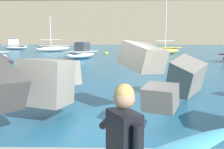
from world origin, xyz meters
name	(u,v)px	position (x,y,z in m)	size (l,w,h in m)	color
ground_plane	(104,128)	(0.00, 0.00, 0.00)	(400.00, 400.00, 0.00)	#235B7A
breakwater_jetty	(63,77)	(-1.33, 1.25, 1.20)	(29.88, 6.41, 2.58)	#605B56
boat_near_left	(54,48)	(-9.95, 35.89, 0.57)	(5.52, 5.52, 5.65)	beige
boat_mid_left	(81,53)	(-3.71, 22.74, 0.59)	(3.93, 4.99, 1.84)	white
boat_mid_right	(163,50)	(6.70, 30.01, 0.54)	(6.16, 5.40, 8.37)	#EAC64C
boat_far_left	(15,46)	(-18.83, 42.66, 0.64)	(4.80, 2.68, 2.10)	beige
mooring_buoy_inner	(106,53)	(-1.09, 28.56, 0.22)	(0.44, 0.44, 0.44)	yellow
headland_bluff	(169,23)	(19.16, 91.94, 7.27)	(111.17, 37.81, 14.49)	#847056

